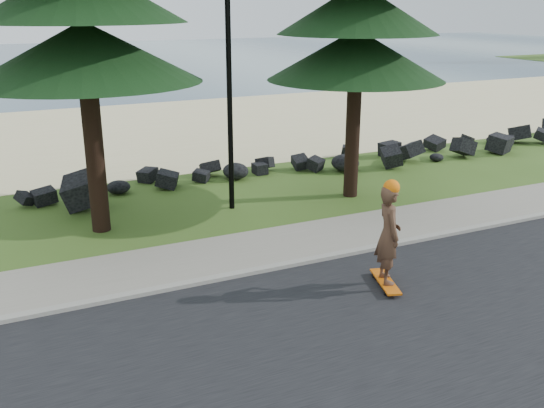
# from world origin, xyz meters

# --- Properties ---
(ground) EXTENTS (160.00, 160.00, 0.00)m
(ground) POSITION_xyz_m (0.00, 0.00, 0.00)
(ground) COLOR #38561B
(ground) RESTS_ON ground
(road) EXTENTS (160.00, 7.00, 0.02)m
(road) POSITION_xyz_m (0.00, -4.50, 0.01)
(road) COLOR black
(road) RESTS_ON ground
(kerb) EXTENTS (160.00, 0.20, 0.10)m
(kerb) POSITION_xyz_m (0.00, -0.90, 0.05)
(kerb) COLOR gray
(kerb) RESTS_ON ground
(sidewalk) EXTENTS (160.00, 2.00, 0.08)m
(sidewalk) POSITION_xyz_m (0.00, 0.20, 0.04)
(sidewalk) COLOR gray
(sidewalk) RESTS_ON ground
(beach_sand) EXTENTS (160.00, 15.00, 0.01)m
(beach_sand) POSITION_xyz_m (0.00, 14.50, 0.01)
(beach_sand) COLOR beige
(beach_sand) RESTS_ON ground
(ocean) EXTENTS (160.00, 58.00, 0.01)m
(ocean) POSITION_xyz_m (0.00, 51.00, 0.00)
(ocean) COLOR #344F63
(ocean) RESTS_ON ground
(seawall_boulders) EXTENTS (60.00, 2.40, 1.10)m
(seawall_boulders) POSITION_xyz_m (0.00, 5.60, 0.00)
(seawall_boulders) COLOR black
(seawall_boulders) RESTS_ON ground
(lamp_post) EXTENTS (0.25, 0.14, 8.14)m
(lamp_post) POSITION_xyz_m (0.00, 3.20, 4.13)
(lamp_post) COLOR black
(lamp_post) RESTS_ON ground
(skateboarder) EXTENTS (0.65, 1.19, 2.16)m
(skateboarder) POSITION_xyz_m (0.96, -2.54, 1.09)
(skateboarder) COLOR #D75E0C
(skateboarder) RESTS_ON ground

